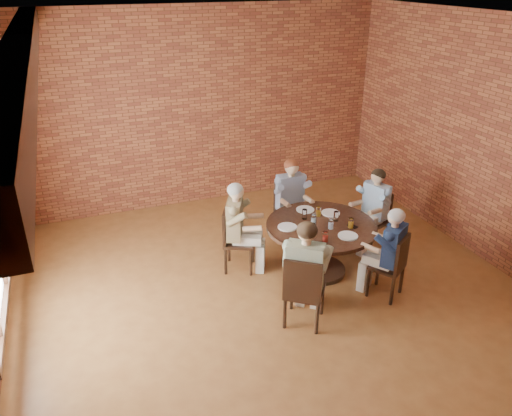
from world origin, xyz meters
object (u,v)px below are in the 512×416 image
object	(u,v)px
diner_e	(388,253)
chair_a	(375,217)
diner_b	(291,202)
chair_c	(233,237)
diner_a	(373,210)
chair_e	(393,264)
dining_table	(320,239)
diner_d	(306,273)
diner_c	(239,228)
chair_d	(303,290)
smartphone	(352,226)
chair_b	(289,208)

from	to	relation	value
diner_e	chair_a	bearing A→B (deg)	-150.63
diner_b	chair_c	distance (m)	1.20
diner_a	chair_e	world-z (taller)	diner_a
dining_table	chair_c	size ratio (longest dim) A/B	1.63
diner_d	dining_table	bearing A→B (deg)	-90.00
chair_a	diner_c	distance (m)	2.15
chair_d	diner_d	world-z (taller)	diner_d
chair_a	chair_e	xyz separation A→B (m)	(-0.54, -1.22, -0.00)
smartphone	diner_d	bearing A→B (deg)	-166.57
diner_b	chair_c	bearing A→B (deg)	-156.68
diner_d	smartphone	xyz separation A→B (m)	(1.05, 0.71, 0.07)
dining_table	diner_e	world-z (taller)	diner_e
dining_table	diner_c	size ratio (longest dim) A/B	1.15
dining_table	chair_d	world-z (taller)	chair_d
diner_d	diner_c	bearing A→B (deg)	-40.10
chair_a	chair_d	xyz separation A→B (m)	(-1.87, -1.34, 0.02)
diner_b	chair_e	distance (m)	1.94
chair_a	diner_d	distance (m)	2.22
diner_c	diner_d	distance (m)	1.44
diner_c	diner_a	bearing A→B (deg)	-68.56
diner_a	smartphone	world-z (taller)	diner_a
chair_e	diner_e	size ratio (longest dim) A/B	0.71
chair_c	chair_e	bearing A→B (deg)	-103.96
chair_c	diner_d	size ratio (longest dim) A/B	0.67
chair_a	diner_b	bearing A→B (deg)	-137.08
chair_e	smartphone	world-z (taller)	chair_e
diner_a	diner_c	world-z (taller)	diner_c
chair_b	chair_a	bearing A→B (deg)	-32.05
diner_e	chair_c	bearing A→B (deg)	-73.21
diner_c	chair_d	xyz separation A→B (m)	(0.27, -1.48, -0.14)
diner_b	diner_a	bearing A→B (deg)	-31.46
chair_d	smartphone	size ratio (longest dim) A/B	6.81
dining_table	chair_b	bearing A→B (deg)	89.17
chair_e	chair_c	bearing A→B (deg)	-73.78
chair_c	smartphone	bearing A→B (deg)	-90.89
chair_c	diner_e	bearing A→B (deg)	-103.39
diner_a	diner_d	size ratio (longest dim) A/B	0.93
diner_a	diner_d	bearing A→B (deg)	-71.86
smartphone	diner_c	bearing A→B (deg)	132.53
dining_table	diner_d	size ratio (longest dim) A/B	1.10
dining_table	chair_e	size ratio (longest dim) A/B	1.68
dining_table	diner_b	world-z (taller)	diner_b
diner_e	diner_c	bearing A→B (deg)	-73.75
diner_a	smartphone	distance (m)	0.88
diner_a	diner_d	xyz separation A→B (m)	(-1.74, -1.24, 0.05)
chair_e	chair_a	bearing A→B (deg)	-147.85
chair_e	diner_e	world-z (taller)	diner_e
diner_c	chair_a	bearing A→B (deg)	-67.79
diner_c	chair_e	xyz separation A→B (m)	(1.59, -1.36, -0.16)
dining_table	smartphone	world-z (taller)	smartphone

